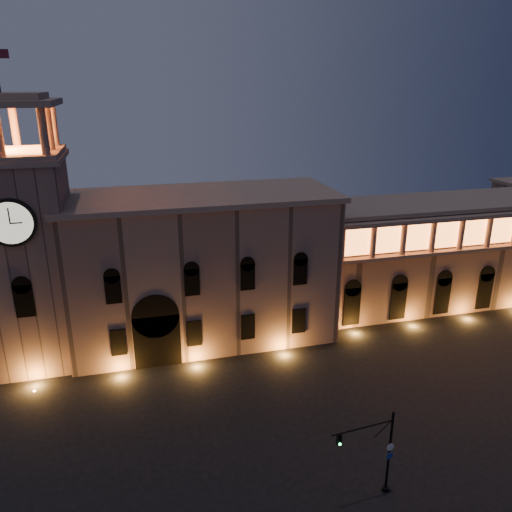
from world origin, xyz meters
name	(u,v)px	position (x,y,z in m)	size (l,w,h in m)	color
ground	(270,452)	(0.00, 0.00, 0.00)	(160.00, 160.00, 0.00)	black
government_building	(202,268)	(-2.08, 21.93, 8.77)	(30.80, 12.80, 17.60)	#8D685C
clock_tower	(27,253)	(-20.50, 20.98, 12.50)	(9.80, 9.80, 32.40)	#8D685C
colonnade_wing	(445,251)	(32.00, 23.92, 7.33)	(40.60, 11.50, 14.50)	#886357
traffic_light	(379,453)	(6.52, -6.21, 3.74)	(5.17, 0.88, 7.11)	black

